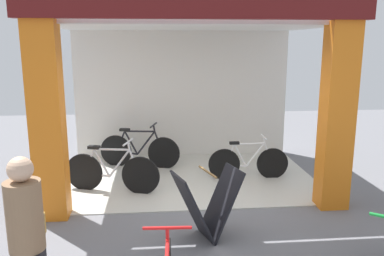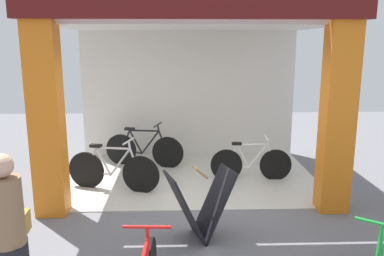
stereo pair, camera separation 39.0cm
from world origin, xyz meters
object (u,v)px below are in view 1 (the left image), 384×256
at_px(bicycle_inside_1, 112,172).
at_px(pedestrian_1, 28,247).
at_px(bicycle_inside_0, 248,162).
at_px(sandwich_board_sign, 207,205).
at_px(bicycle_inside_2, 139,150).

xyz_separation_m(bicycle_inside_1, pedestrian_1, (-0.34, -3.41, 0.47)).
bearing_deg(bicycle_inside_1, pedestrian_1, -95.63).
distance_m(bicycle_inside_0, sandwich_board_sign, 2.49).
xyz_separation_m(bicycle_inside_0, bicycle_inside_2, (-2.08, 0.92, 0.04)).
bearing_deg(pedestrian_1, sandwich_board_sign, 42.60).
distance_m(bicycle_inside_1, pedestrian_1, 3.46).
bearing_deg(sandwich_board_sign, bicycle_inside_2, 107.65).
relative_size(bicycle_inside_2, pedestrian_1, 1.00).
height_order(sandwich_board_sign, pedestrian_1, pedestrian_1).
distance_m(bicycle_inside_2, pedestrian_1, 4.86).
bearing_deg(pedestrian_1, bicycle_inside_1, 84.37).
bearing_deg(bicycle_inside_0, pedestrian_1, -126.37).
distance_m(bicycle_inside_2, sandwich_board_sign, 3.31).
relative_size(bicycle_inside_2, sandwich_board_sign, 1.69).
bearing_deg(bicycle_inside_0, sandwich_board_sign, -115.73).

